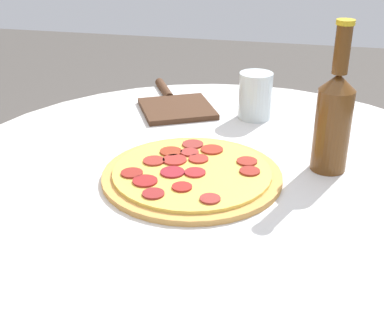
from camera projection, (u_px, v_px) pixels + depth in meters
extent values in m
cylinder|color=silver|center=(214.00, 326.00, 1.10)|extent=(0.09, 0.09, 0.66)
cylinder|color=silver|center=(218.00, 179.00, 0.95)|extent=(1.03, 1.03, 0.02)
cylinder|color=#C68E47|center=(192.00, 176.00, 0.92)|extent=(0.31, 0.31, 0.01)
cylinder|color=#E0BC4C|center=(192.00, 172.00, 0.92)|extent=(0.27, 0.27, 0.01)
cylinder|color=maroon|center=(195.00, 172.00, 0.91)|extent=(0.04, 0.04, 0.00)
cylinder|color=maroon|center=(171.00, 152.00, 0.98)|extent=(0.04, 0.04, 0.00)
cylinder|color=maroon|center=(153.00, 194.00, 0.84)|extent=(0.04, 0.04, 0.00)
cylinder|color=maroon|center=(172.00, 172.00, 0.91)|extent=(0.04, 0.04, 0.00)
cylinder|color=maroon|center=(250.00, 171.00, 0.91)|extent=(0.04, 0.04, 0.00)
cylinder|color=maroon|center=(132.00, 173.00, 0.91)|extent=(0.04, 0.04, 0.00)
cylinder|color=maroon|center=(182.00, 187.00, 0.86)|extent=(0.03, 0.03, 0.00)
cylinder|color=maroon|center=(145.00, 181.00, 0.88)|extent=(0.04, 0.04, 0.00)
cylinder|color=maroon|center=(190.00, 152.00, 0.98)|extent=(0.03, 0.03, 0.00)
cylinder|color=maroon|center=(174.00, 161.00, 0.95)|extent=(0.04, 0.04, 0.00)
cylinder|color=maroon|center=(199.00, 159.00, 0.95)|extent=(0.04, 0.04, 0.00)
cylinder|color=maroon|center=(154.00, 161.00, 0.95)|extent=(0.04, 0.04, 0.00)
cylinder|color=maroon|center=(193.00, 144.00, 1.01)|extent=(0.04, 0.04, 0.00)
cylinder|color=maroon|center=(247.00, 161.00, 0.95)|extent=(0.04, 0.04, 0.00)
cylinder|color=maroon|center=(210.00, 199.00, 0.83)|extent=(0.03, 0.03, 0.00)
cylinder|color=maroon|center=(212.00, 150.00, 0.99)|extent=(0.04, 0.04, 0.00)
cylinder|color=#563314|center=(332.00, 131.00, 0.93)|extent=(0.06, 0.06, 0.15)
cone|color=#563314|center=(338.00, 82.00, 0.89)|extent=(0.06, 0.06, 0.03)
cylinder|color=#563314|center=(342.00, 50.00, 0.86)|extent=(0.03, 0.03, 0.08)
cylinder|color=gold|center=(346.00, 22.00, 0.84)|extent=(0.03, 0.03, 0.01)
cube|color=#422819|center=(177.00, 109.00, 1.22)|extent=(0.21, 0.21, 0.01)
cylinder|color=#422819|center=(164.00, 90.00, 1.34)|extent=(0.12, 0.08, 0.02)
cylinder|color=silver|center=(255.00, 96.00, 1.16)|extent=(0.07, 0.07, 0.10)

